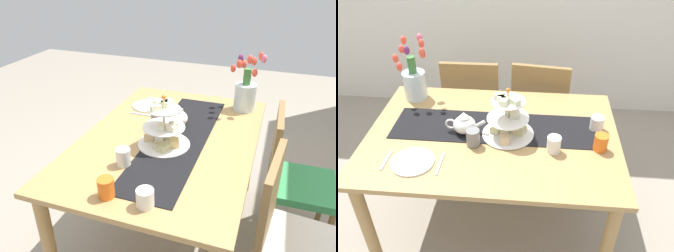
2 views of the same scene
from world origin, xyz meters
TOP-DOWN VIEW (x-y plane):
  - ground_plane at (0.00, 0.00)m, footprint 8.00×8.00m
  - dining_table at (0.00, 0.00)m, footprint 1.46×1.01m
  - chair_left at (-0.25, 0.73)m, footprint 0.43×0.43m
  - chair_right at (0.29, 0.73)m, footprint 0.46×0.46m
  - table_runner at (0.00, 0.06)m, footprint 1.20×0.32m
  - tiered_cake_stand at (0.09, 0.00)m, footprint 0.30×0.30m
  - teapot at (-0.16, 0.00)m, footprint 0.24×0.13m
  - tulip_vase at (-0.56, 0.36)m, footprint 0.22×0.24m
  - cream_jug at (0.61, 0.10)m, footprint 0.08×0.08m
  - dinner_plate_left at (-0.39, -0.29)m, footprint 0.23×0.23m
  - fork_left at (-0.53, -0.29)m, footprint 0.02×0.15m
  - knife_left at (-0.24, -0.29)m, footprint 0.02×0.17m
  - mug_grey at (-0.09, -0.11)m, footprint 0.08×0.08m
  - mug_white_text at (0.35, -0.13)m, footprint 0.08×0.08m
  - mug_orange at (0.61, -0.09)m, footprint 0.08×0.08m

SIDE VIEW (x-z plane):
  - ground_plane at x=0.00m, z-range 0.00..0.00m
  - chair_left at x=-0.25m, z-range 0.05..0.96m
  - chair_right at x=0.29m, z-range 0.05..0.96m
  - dining_table at x=0.00m, z-range 0.27..1.04m
  - table_runner at x=0.00m, z-range 0.76..0.77m
  - fork_left at x=-0.53m, z-range 0.76..0.77m
  - knife_left at x=-0.24m, z-range 0.76..0.77m
  - dinner_plate_left at x=-0.39m, z-range 0.76..0.77m
  - cream_jug at x=0.61m, z-range 0.76..0.85m
  - mug_white_text at x=0.35m, z-range 0.76..0.86m
  - mug_orange at x=0.61m, z-range 0.76..0.86m
  - mug_grey at x=-0.09m, z-range 0.77..0.86m
  - teapot at x=-0.16m, z-range 0.75..0.89m
  - tiered_cake_stand at x=0.09m, z-range 0.71..1.01m
  - tulip_vase at x=-0.56m, z-range 0.69..1.10m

